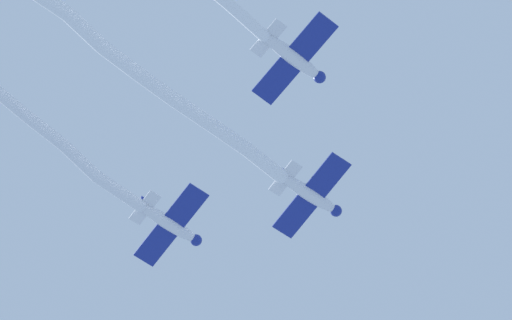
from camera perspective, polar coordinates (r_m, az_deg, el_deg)
airplane_lead at (r=75.84m, az=2.70°, el=-1.71°), size 5.16×6.63×1.68m
smoke_trail_lead at (r=73.39m, az=-4.84°, el=3.67°), size 19.04×8.82×2.19m
airplane_left_wing at (r=77.00m, az=-4.22°, el=-3.16°), size 5.17×6.65×1.68m
airplane_right_wing at (r=72.23m, az=1.88°, el=5.04°), size 5.19×6.71×1.68m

